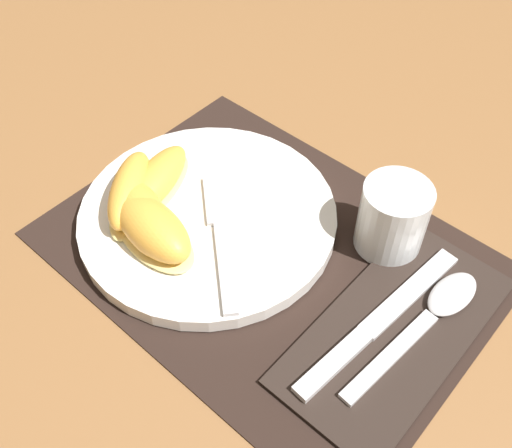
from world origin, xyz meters
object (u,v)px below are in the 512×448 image
Objects in this scene: fork at (221,229)px; citrus_wedge_1 at (130,192)px; spoon at (436,310)px; citrus_wedge_3 at (153,230)px; plate at (208,216)px; citrus_wedge_0 at (155,183)px; citrus_wedge_2 at (143,218)px; juice_glass at (392,221)px; knife at (377,323)px.

fork is 0.10m from citrus_wedge_1.
citrus_wedge_3 is (-0.25, -0.12, 0.03)m from spoon.
citrus_wedge_3 is at bearing -18.92° from citrus_wedge_1.
plate is 2.39× the size of citrus_wedge_3.
citrus_wedge_0 is (-0.06, -0.02, 0.02)m from plate.
citrus_wedge_0 is 1.00× the size of citrus_wedge_2.
citrus_wedge_3 is at bearing -12.29° from citrus_wedge_2.
citrus_wedge_3 reaches higher than citrus_wedge_0.
juice_glass is at bearing 32.95° from plate.
citrus_wedge_1 is 1.01× the size of citrus_wedge_3.
juice_glass is at bearing 44.63° from citrus_wedge_3.
citrus_wedge_3 is at bearing -43.00° from citrus_wedge_0.
citrus_wedge_3 is (-0.17, -0.16, 0.00)m from juice_glass.
spoon is at bearing 13.74° from plate.
citrus_wedge_2 is at bearing -139.47° from juice_glass.
juice_glass is at bearing 118.15° from knife.
citrus_wedge_1 is 0.04m from citrus_wedge_2.
citrus_wedge_3 reaches higher than plate.
fork is 0.08m from citrus_wedge_2.
juice_glass is 0.35× the size of knife.
citrus_wedge_1 reaches higher than citrus_wedge_0.
juice_glass is 0.52× the size of fork.
fork is at bearing 4.12° from citrus_wedge_0.
fork is 1.16× the size of citrus_wedge_2.
juice_glass is 0.25m from citrus_wedge_2.
citrus_wedge_2 is 1.12× the size of citrus_wedge_3.
juice_glass reaches higher than spoon.
juice_glass is 0.41× the size of spoon.
citrus_wedge_1 is at bearing 161.08° from citrus_wedge_3.
citrus_wedge_2 is at bearing -54.96° from citrus_wedge_0.
citrus_wedge_1 is at bearing -160.40° from fork.
plate is 2.37× the size of citrus_wedge_1.
plate is 0.25m from spoon.
citrus_wedge_0 is 1.11× the size of citrus_wedge_1.
citrus_wedge_3 is at bearing -160.99° from knife.
juice_glass is 0.60× the size of citrus_wedge_2.
spoon is at bearing 18.03° from fork.
citrus_wedge_1 reaches higher than plate.
citrus_wedge_1 is at bearing -168.58° from knife.
spoon is (0.24, 0.06, -0.00)m from plate.
knife is (0.20, 0.01, -0.00)m from plate.
citrus_wedge_2 is at bearing -163.53° from knife.
juice_glass reaches higher than citrus_wedge_2.
citrus_wedge_3 is at bearing -153.96° from spoon.
knife is 1.49× the size of fork.
plate is at bearing -166.26° from spoon.
plate is 0.08m from citrus_wedge_1.
fork reaches higher than spoon.
citrus_wedge_3 is at bearing -135.37° from juice_glass.
citrus_wedge_1 is (-0.22, -0.15, 0.00)m from juice_glass.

